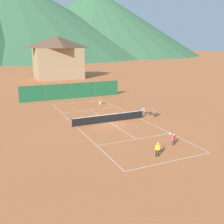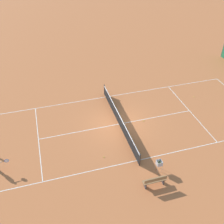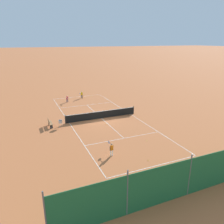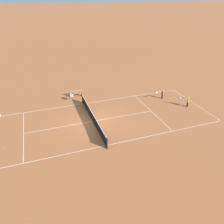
{
  "view_description": "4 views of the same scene",
  "coord_description": "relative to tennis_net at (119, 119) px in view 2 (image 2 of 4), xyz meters",
  "views": [
    {
      "loc": [
        -12.16,
        -27.22,
        8.93
      ],
      "look_at": [
        0.82,
        1.0,
        0.91
      ],
      "focal_mm": 42.0,
      "sensor_mm": 36.0,
      "label": 1
    },
    {
      "loc": [
        15.48,
        -5.14,
        13.62
      ],
      "look_at": [
        0.13,
        -0.63,
        1.46
      ],
      "focal_mm": 42.0,
      "sensor_mm": 36.0,
      "label": 2
    },
    {
      "loc": [
        8.93,
        24.24,
        9.36
      ],
      "look_at": [
        -0.63,
        1.86,
        1.32
      ],
      "focal_mm": 35.0,
      "sensor_mm": 36.0,
      "label": 3
    },
    {
      "loc": [
        -17.88,
        4.31,
        11.05
      ],
      "look_at": [
        -0.38,
        -1.87,
        0.9
      ],
      "focal_mm": 35.0,
      "sensor_mm": 36.0,
      "label": 4
    }
  ],
  "objects": [
    {
      "name": "courtside_bench",
      "position": [
        6.34,
        0.29,
        -0.05
      ],
      "size": [
        0.36,
        1.5,
        0.84
      ],
      "color": "olive",
      "rests_on": "ground"
    },
    {
      "name": "tennis_ball_service_box",
      "position": [
        3.16,
        -2.12,
        -0.47
      ],
      "size": [
        0.07,
        0.07,
        0.07
      ],
      "primitive_type": "sphere",
      "color": "#CCE033",
      "rests_on": "ground"
    },
    {
      "name": "ball_hopper",
      "position": [
        5.3,
        1.05,
        0.15
      ],
      "size": [
        0.36,
        0.36,
        0.89
      ],
      "color": "#B7B7BC",
      "rests_on": "ground"
    },
    {
      "name": "tennis_net",
      "position": [
        0.0,
        0.0,
        0.0
      ],
      "size": [
        9.18,
        0.08,
        1.06
      ],
      "color": "#2D2D2D",
      "rests_on": "ground"
    },
    {
      "name": "tennis_ball_by_net_right",
      "position": [
        0.23,
        2.05,
        -0.47
      ],
      "size": [
        0.07,
        0.07,
        0.07
      ],
      "primitive_type": "sphere",
      "color": "#CCE033",
      "rests_on": "ground"
    },
    {
      "name": "tennis_ball_alley_right",
      "position": [
        -1.75,
        7.87,
        -0.47
      ],
      "size": [
        0.07,
        0.07,
        0.07
      ],
      "primitive_type": "sphere",
      "color": "#CCE033",
      "rests_on": "ground"
    },
    {
      "name": "ground_plane",
      "position": [
        0.0,
        0.0,
        -0.5
      ],
      "size": [
        600.0,
        600.0,
        0.0
      ],
      "primitive_type": "plane",
      "color": "#BC6638"
    },
    {
      "name": "court_line_markings",
      "position": [
        0.0,
        0.0,
        -0.5
      ],
      "size": [
        8.25,
        23.85,
        0.01
      ],
      "color": "white",
      "rests_on": "ground"
    }
  ]
}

